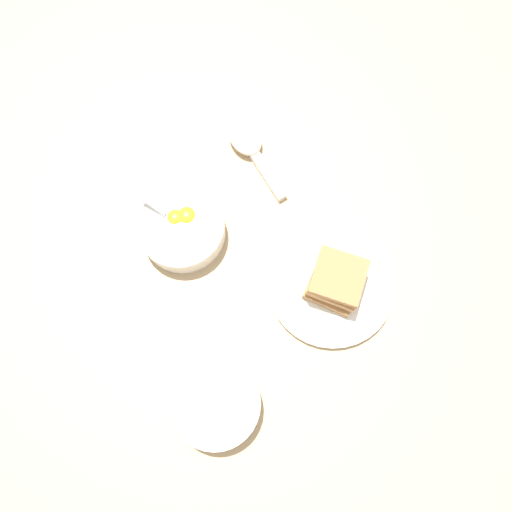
# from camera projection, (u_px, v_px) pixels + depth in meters

# --- Properties ---
(ground_plane) EXTENTS (3.00, 3.00, 0.00)m
(ground_plane) POSITION_uv_depth(u_px,v_px,m) (283.00, 297.00, 0.88)
(ground_plane) COLOR tan
(egg_bowl) EXTENTS (0.16, 0.15, 0.08)m
(egg_bowl) POSITION_uv_depth(u_px,v_px,m) (182.00, 228.00, 0.89)
(egg_bowl) COLOR white
(egg_bowl) RESTS_ON ground_plane
(toast_plate) EXTENTS (0.22, 0.22, 0.01)m
(toast_plate) POSITION_uv_depth(u_px,v_px,m) (331.00, 284.00, 0.88)
(toast_plate) COLOR white
(toast_plate) RESTS_ON ground_plane
(toast_sandwich) EXTENTS (0.10, 0.11, 0.06)m
(toast_sandwich) POSITION_uv_depth(u_px,v_px,m) (336.00, 281.00, 0.84)
(toast_sandwich) COLOR #9E7042
(toast_sandwich) RESTS_ON toast_plate
(soup_spoon) EXTENTS (0.18, 0.11, 0.04)m
(soup_spoon) POSITION_uv_depth(u_px,v_px,m) (249.00, 144.00, 0.94)
(soup_spoon) COLOR white
(soup_spoon) RESTS_ON ground_plane
(congee_bowl) EXTENTS (0.14, 0.14, 0.05)m
(congee_bowl) POSITION_uv_depth(u_px,v_px,m) (216.00, 403.00, 0.81)
(congee_bowl) COLOR white
(congee_bowl) RESTS_ON ground_plane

